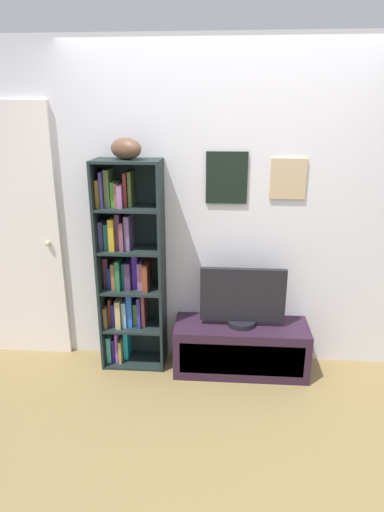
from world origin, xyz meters
name	(u,v)px	position (x,y,z in m)	size (l,w,h in m)	color
ground	(224,452)	(0.00, 0.00, -0.02)	(5.20, 5.20, 0.04)	olive
back_wall	(229,211)	(0.00, 1.13, 1.27)	(4.80, 0.08, 2.53)	silver
bookshelf	(127,268)	(-0.79, 0.98, 0.83)	(0.50, 0.29, 1.68)	black
football	(126,149)	(-0.75, 0.95, 1.75)	(0.27, 0.15, 0.15)	brown
tv_stand	(241,347)	(0.12, 0.90, 0.20)	(1.06, 0.39, 0.40)	#2C192A
television	(243,298)	(0.12, 0.90, 0.63)	(0.66, 0.22, 0.47)	black
door	(15,236)	(-1.72, 1.08, 1.04)	(0.76, 0.09, 2.09)	silver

